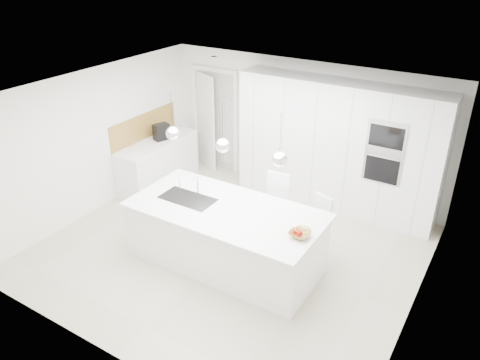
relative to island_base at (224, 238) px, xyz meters
The scene contains 26 objects.
floor 0.53m from the island_base, 108.43° to the left, with size 5.50×5.50×0.00m, color #C0B69A.
wall_back 2.92m from the island_base, 92.05° to the left, with size 5.50×5.50×0.00m, color white.
wall_left 2.98m from the island_base, behind, with size 5.00×5.00×0.00m, color white.
ceiling 2.09m from the island_base, 108.43° to the left, with size 5.50×5.50×0.00m, color white.
tall_cabinets 2.69m from the island_base, 74.36° to the left, with size 3.60×0.60×2.30m, color white.
oven_stack 2.86m from the island_base, 53.85° to the left, with size 0.62×0.04×1.05m, color #A5A5A8, non-canonical shape.
doorway_frame 3.50m from the island_base, 126.50° to the left, with size 1.11×0.08×2.13m, color white, non-canonical shape.
hallway_door 3.61m from the island_base, 130.22° to the left, with size 0.82×0.04×2.00m, color white.
radiator 3.28m from the island_base, 122.08° to the left, with size 0.32×0.04×1.40m, color white, non-canonical shape.
left_base_cabinets 2.96m from the island_base, 149.53° to the left, with size 0.60×1.80×0.86m, color white.
left_worktop 2.99m from the island_base, 149.53° to the left, with size 0.62×1.82×0.04m, color white.
oak_backsplash 3.29m from the island_base, 152.14° to the left, with size 0.02×1.80×0.50m, color #A4803E.
island_base is the anchor object (origin of this frame).
island_worktop 0.45m from the island_base, 90.00° to the left, with size 2.84×1.40×0.04m, color white.
island_sink 0.76m from the island_base, behind, with size 0.84×0.44×0.18m, color #3F3F42, non-canonical shape.
island_tap 0.89m from the island_base, 161.57° to the left, with size 0.02×0.02×0.30m, color white.
pendant_left 1.70m from the island_base, behind, with size 0.20×0.20×0.20m, color white.
pendant_mid 1.47m from the island_base, 146.31° to the right, with size 0.20×0.20×0.20m, color white.
pendant_right 1.70m from the island_base, ahead, with size 0.20×0.20×0.20m, color white.
fruit_bowl 1.31m from the island_base, ahead, with size 0.27×0.27×0.07m, color #A4803E.
espresso_machine 3.08m from the island_base, 147.17° to the left, with size 0.19×0.29×0.31m, color black.
bar_stool_left 0.89m from the island_base, 64.08° to the left, with size 0.39×0.55×1.19m, color white, non-canonical shape.
bar_stool_right 1.40m from the island_base, 36.21° to the left, with size 0.33×0.46×1.01m, color white, non-canonical shape.
apple_a 1.34m from the island_base, ahead, with size 0.08×0.08×0.08m, color #9F0F04.
apple_b 1.28m from the island_base, ahead, with size 0.08×0.08×0.08m, color #9F0F04.
banana_bunch 1.38m from the island_base, ahead, with size 0.22×0.22×0.03m, color gold.
Camera 1 is at (3.33, -5.08, 4.29)m, focal length 35.00 mm.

